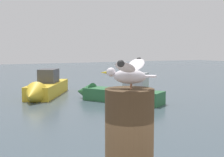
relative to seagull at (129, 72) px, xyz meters
name	(u,v)px	position (x,y,z in m)	size (l,w,h in m)	color
seagull	(129,72)	(0.00, 0.00, 0.00)	(0.51, 0.52, 0.21)	tan
boat_green	(115,93)	(7.40, 13.27, -2.34)	(3.81, 5.43, 1.88)	#2D6B3D
boat_yellow	(45,88)	(4.33, 16.85, -2.30)	(4.60, 6.04, 1.92)	yellow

